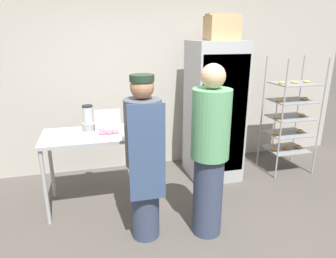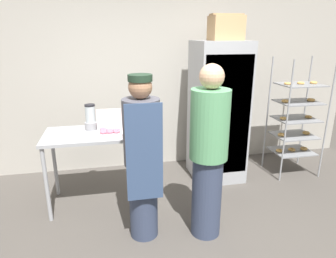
{
  "view_description": "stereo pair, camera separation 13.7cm",
  "coord_description": "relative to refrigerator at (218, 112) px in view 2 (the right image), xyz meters",
  "views": [
    {
      "loc": [
        -0.84,
        -2.19,
        1.98
      ],
      "look_at": [
        -0.1,
        0.7,
        1.03
      ],
      "focal_mm": 32.0,
      "sensor_mm": 36.0,
      "label": 1
    },
    {
      "loc": [
        -0.7,
        -2.22,
        1.98
      ],
      "look_at": [
        -0.1,
        0.7,
        1.03
      ],
      "focal_mm": 32.0,
      "sensor_mm": 36.0,
      "label": 2
    }
  ],
  "objects": [
    {
      "name": "ground_plane",
      "position": [
        -0.77,
        -1.54,
        -0.95
      ],
      "size": [
        14.0,
        14.0,
        0.0
      ],
      "primitive_type": "plane",
      "color": "#4C4742"
    },
    {
      "name": "back_wall",
      "position": [
        -0.77,
        0.67,
        0.6
      ],
      "size": [
        6.4,
        0.12,
        3.09
      ],
      "primitive_type": "cube",
      "color": "#ADA89E",
      "rests_on": "ground_plane"
    },
    {
      "name": "refrigerator",
      "position": [
        0.0,
        0.0,
        0.0
      ],
      "size": [
        0.68,
        0.71,
        1.9
      ],
      "color": "#9EA0A5",
      "rests_on": "ground_plane"
    },
    {
      "name": "baking_rack",
      "position": [
        1.14,
        -0.11,
        -0.13
      ],
      "size": [
        0.64,
        0.52,
        1.68
      ],
      "color": "#93969B",
      "rests_on": "ground_plane"
    },
    {
      "name": "prep_counter",
      "position": [
        -1.67,
        -0.41,
        -0.16
      ],
      "size": [
        1.08,
        0.66,
        0.9
      ],
      "color": "#9EA0A5",
      "rests_on": "ground_plane"
    },
    {
      "name": "donut_box",
      "position": [
        -1.47,
        -0.55,
        -0.0
      ],
      "size": [
        0.29,
        0.24,
        0.28
      ],
      "color": "silver",
      "rests_on": "prep_counter"
    },
    {
      "name": "blender_pitcher",
      "position": [
        -1.68,
        -0.27,
        0.08
      ],
      "size": [
        0.15,
        0.15,
        0.3
      ],
      "color": "#99999E",
      "rests_on": "prep_counter"
    },
    {
      "name": "cardboard_storage_box",
      "position": [
        0.03,
        -0.05,
        1.1
      ],
      "size": [
        0.4,
        0.31,
        0.32
      ],
      "color": "tan",
      "rests_on": "refrigerator"
    },
    {
      "name": "person_baker",
      "position": [
        -1.19,
        -1.15,
        -0.09
      ],
      "size": [
        0.35,
        0.37,
        1.64
      ],
      "color": "#333D56",
      "rests_on": "ground_plane"
    },
    {
      "name": "person_customer",
      "position": [
        -0.56,
        -1.24,
        -0.06
      ],
      "size": [
        0.37,
        0.37,
        1.73
      ],
      "color": "#333D56",
      "rests_on": "ground_plane"
    }
  ]
}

